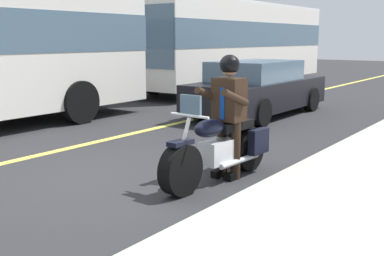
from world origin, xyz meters
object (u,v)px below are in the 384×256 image
object	(u,v)px
motorcycle_main	(220,149)
car_silver	(258,89)
rider_main	(228,106)
bus_near	(235,40)

from	to	relation	value
motorcycle_main	car_silver	world-z (taller)	car_silver
motorcycle_main	rider_main	world-z (taller)	rider_main
bus_near	car_silver	distance (m)	7.11
motorcycle_main	car_silver	xyz separation A→B (m)	(-5.51, -2.36, 0.24)
rider_main	car_silver	size ratio (longest dim) A/B	0.38
motorcycle_main	bus_near	world-z (taller)	bus_near
bus_near	motorcycle_main	bearing A→B (deg)	29.80
rider_main	car_silver	distance (m)	5.84
car_silver	rider_main	bearing A→B (deg)	24.02
motorcycle_main	rider_main	bearing A→B (deg)	177.53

